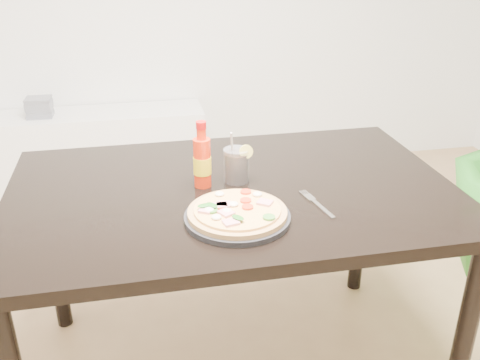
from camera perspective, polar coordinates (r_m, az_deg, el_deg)
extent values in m
cube|color=black|center=(1.69, -0.81, -1.39)|extent=(1.40, 0.90, 0.04)
cylinder|color=black|center=(1.83, 22.79, -15.51)|extent=(0.06, 0.06, 0.71)
cylinder|color=black|center=(2.22, -19.31, -7.10)|extent=(0.06, 0.06, 0.71)
cylinder|color=black|center=(2.38, 12.77, -4.01)|extent=(0.06, 0.06, 0.71)
cylinder|color=black|center=(1.49, -0.29, -4.01)|extent=(0.30, 0.30, 0.02)
cylinder|color=tan|center=(1.49, -0.29, -3.50)|extent=(0.28, 0.28, 0.01)
cylinder|color=#F1B669|center=(1.48, -0.29, -3.14)|extent=(0.24, 0.24, 0.01)
cube|color=pink|center=(1.40, -0.98, -4.53)|extent=(0.05, 0.04, 0.01)
cube|color=pink|center=(1.45, -1.50, -3.51)|extent=(0.05, 0.05, 0.01)
cube|color=pink|center=(1.49, -2.13, -2.75)|extent=(0.04, 0.04, 0.01)
cube|color=pink|center=(1.51, 2.67, -2.40)|extent=(0.05, 0.05, 0.01)
cube|color=pink|center=(1.47, -3.64, -3.16)|extent=(0.05, 0.05, 0.01)
cube|color=pink|center=(1.50, -1.78, -2.60)|extent=(0.05, 0.04, 0.01)
cylinder|color=red|center=(1.48, -2.04, -2.88)|extent=(0.03, 0.03, 0.01)
cylinder|color=red|center=(1.57, 0.61, -1.27)|extent=(0.03, 0.03, 0.01)
cylinder|color=red|center=(1.52, 0.61, -2.20)|extent=(0.03, 0.03, 0.01)
cylinder|color=red|center=(1.48, 0.81, -2.90)|extent=(0.03, 0.03, 0.01)
cylinder|color=#3F822B|center=(1.46, -3.05, -3.26)|extent=(0.03, 0.03, 0.01)
cylinder|color=#3F822B|center=(1.48, -3.12, -2.93)|extent=(0.03, 0.03, 0.01)
cylinder|color=#3F822B|center=(1.43, 3.11, -3.99)|extent=(0.03, 0.03, 0.01)
ellipsoid|color=white|center=(1.49, -0.70, -2.58)|extent=(0.03, 0.03, 0.01)
ellipsoid|color=white|center=(1.43, -2.53, -3.97)|extent=(0.03, 0.03, 0.01)
ellipsoid|color=white|center=(1.55, 1.87, -1.52)|extent=(0.03, 0.03, 0.01)
ellipsoid|color=white|center=(1.47, -3.31, -3.20)|extent=(0.03, 0.03, 0.01)
ellipsoid|color=white|center=(1.55, -2.20, -1.49)|extent=(0.03, 0.03, 0.01)
ellipsoid|color=white|center=(1.46, -1.38, -3.32)|extent=(0.03, 0.03, 0.01)
ellipsoid|color=#1C6417|center=(1.48, -3.04, -2.68)|extent=(0.04, 0.05, 0.00)
ellipsoid|color=#1C6417|center=(1.48, -3.83, -2.71)|extent=(0.04, 0.03, 0.00)
ellipsoid|color=#1C6417|center=(1.41, -0.23, -4.01)|extent=(0.04, 0.05, 0.00)
cylinder|color=red|center=(1.67, -4.05, 1.83)|extent=(0.06, 0.06, 0.16)
cylinder|color=yellow|center=(1.67, -4.04, 1.59)|extent=(0.06, 0.06, 0.06)
cylinder|color=red|center=(1.63, -4.15, 4.92)|extent=(0.03, 0.03, 0.03)
cylinder|color=red|center=(1.62, -4.18, 5.85)|extent=(0.03, 0.03, 0.02)
cylinder|color=black|center=(1.71, -0.38, 1.38)|extent=(0.08, 0.08, 0.10)
cylinder|color=silver|center=(1.71, -0.38, 1.59)|extent=(0.08, 0.08, 0.11)
cylinder|color=#F2E059|center=(1.68, 0.65, 3.03)|extent=(0.04, 0.01, 0.04)
cylinder|color=#B2B2B7|center=(1.70, -0.78, 2.67)|extent=(0.03, 0.06, 0.17)
cube|color=silver|center=(1.57, 8.83, -3.07)|extent=(0.03, 0.12, 0.00)
cube|color=silver|center=(1.63, 7.42, -1.85)|extent=(0.03, 0.04, 0.00)
cube|color=silver|center=(1.65, 6.60, -1.43)|extent=(0.01, 0.03, 0.00)
cube|color=silver|center=(1.65, 6.78, -1.40)|extent=(0.01, 0.03, 0.00)
cube|color=silver|center=(1.66, 6.96, -1.36)|extent=(0.01, 0.03, 0.00)
cube|color=silver|center=(1.66, 7.14, -1.33)|extent=(0.01, 0.03, 0.00)
cube|color=white|center=(3.43, -15.71, 2.91)|extent=(1.40, 0.34, 0.50)
cube|color=slate|center=(3.36, -20.49, 6.42)|extent=(0.14, 0.12, 0.01)
cube|color=slate|center=(3.36, -20.51, 6.59)|extent=(0.14, 0.12, 0.01)
cube|color=slate|center=(3.35, -20.54, 6.76)|extent=(0.14, 0.12, 0.01)
cube|color=slate|center=(3.35, -20.57, 6.93)|extent=(0.14, 0.12, 0.01)
cube|color=slate|center=(3.35, -20.59, 7.10)|extent=(0.14, 0.12, 0.01)
cube|color=slate|center=(3.34, -20.62, 7.27)|extent=(0.14, 0.12, 0.01)
cube|color=slate|center=(3.34, -20.65, 7.44)|extent=(0.14, 0.12, 0.01)
cube|color=slate|center=(3.34, -20.67, 7.62)|extent=(0.14, 0.12, 0.01)
cube|color=slate|center=(3.34, -20.70, 7.79)|extent=(0.14, 0.12, 0.01)
cube|color=slate|center=(3.33, -20.73, 7.96)|extent=(0.14, 0.12, 0.01)
cube|color=slate|center=(3.33, -20.75, 8.13)|extent=(0.14, 0.12, 0.01)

